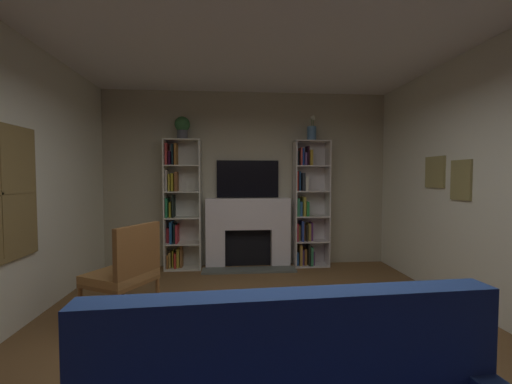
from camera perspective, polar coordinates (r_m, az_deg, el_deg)
ground_plane at (r=3.01m, az=1.99°, el=-26.83°), size 6.84×6.84×0.00m
wall_back_accent at (r=5.49m, az=-1.49°, el=2.24°), size 4.79×0.06×2.88m
fireplace at (r=5.40m, az=-1.39°, el=-6.66°), size 1.47×0.54×1.13m
tv at (r=5.43m, az=-1.45°, el=2.29°), size 1.02×0.06×0.61m
bookshelf_left at (r=5.41m, az=-13.24°, el=-2.48°), size 0.57×0.33×2.07m
bookshelf_right at (r=5.50m, az=8.87°, el=-2.73°), size 0.57×0.31×2.07m
potted_plant at (r=5.41m, az=-12.73°, el=11.06°), size 0.24×0.24×0.36m
vase_with_flowers at (r=5.51m, az=9.70°, el=10.16°), size 0.15×0.15×0.41m
armchair at (r=3.77m, az=-21.74°, el=-12.60°), size 0.77×0.79×0.99m
coffee_table at (r=2.41m, az=3.48°, el=-25.16°), size 0.91×0.48×0.41m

